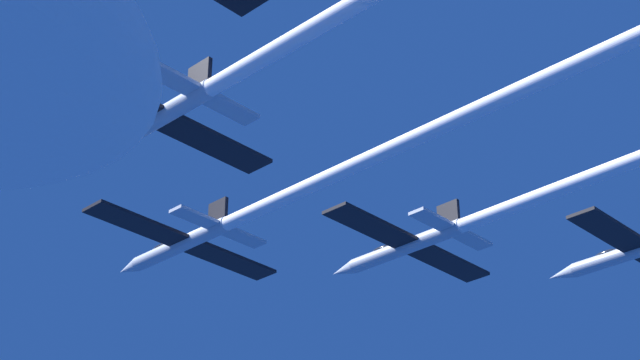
{
  "coord_description": "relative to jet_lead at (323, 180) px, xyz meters",
  "views": [
    {
      "loc": [
        -52.43,
        -66.73,
        -38.64
      ],
      "look_at": [
        -0.29,
        -16.84,
        0.54
      ],
      "focal_mm": 59.89,
      "sensor_mm": 36.0,
      "label": 1
    }
  ],
  "objects": [
    {
      "name": "jet_lead",
      "position": [
        0.0,
        0.0,
        0.0
      ],
      "size": [
        19.59,
        61.07,
        3.24
      ],
      "color": "#B2BAC6"
    },
    {
      "name": "jet_left_wing",
      "position": [
        -14.21,
        -15.61,
        0.29
      ],
      "size": [
        19.59,
        64.27,
        3.24
      ],
      "color": "#B2BAC6"
    },
    {
      "name": "jet_right_wing",
      "position": [
        13.6,
        -16.56,
        -0.17
      ],
      "size": [
        19.59,
        66.56,
        3.24
      ],
      "color": "#B2BAC6"
    }
  ]
}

